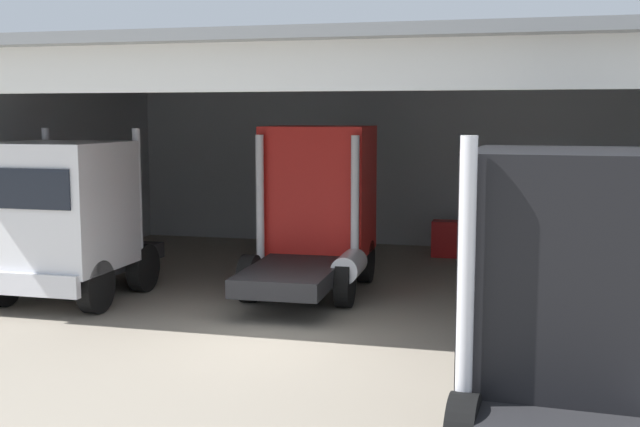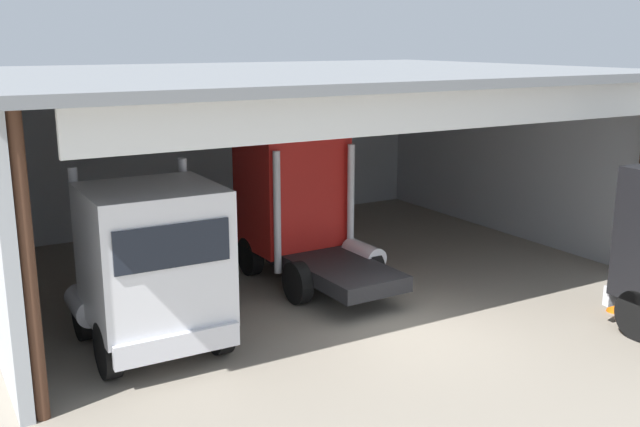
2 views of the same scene
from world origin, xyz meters
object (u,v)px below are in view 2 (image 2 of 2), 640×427
at_px(truck_red_right_bay, 299,207).
at_px(tool_cart, 300,210).
at_px(truck_white_yard_outside, 150,265).
at_px(traffic_cone, 616,300).
at_px(oil_drum, 331,204).

xyz_separation_m(truck_red_right_bay, tool_cart, (2.57, 4.70, -1.36)).
bearing_deg(truck_white_yard_outside, traffic_cone, 162.44).
distance_m(oil_drum, traffic_cone, 11.04).
relative_size(oil_drum, traffic_cone, 1.58).
bearing_deg(tool_cart, truck_white_yard_outside, -134.68).
relative_size(truck_red_right_bay, tool_cart, 5.20).
bearing_deg(oil_drum, truck_red_right_bay, -128.17).
bearing_deg(truck_white_yard_outside, truck_red_right_bay, -149.95).
bearing_deg(traffic_cone, tool_cart, 102.83).
relative_size(truck_white_yard_outside, traffic_cone, 7.65).
distance_m(truck_red_right_bay, traffic_cone, 7.84).
bearing_deg(truck_white_yard_outside, oil_drum, -137.84).
height_order(truck_red_right_bay, oil_drum, truck_red_right_bay).
xyz_separation_m(truck_white_yard_outside, traffic_cone, (9.72, -3.15, -1.52)).
bearing_deg(truck_white_yard_outside, tool_cart, -134.27).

